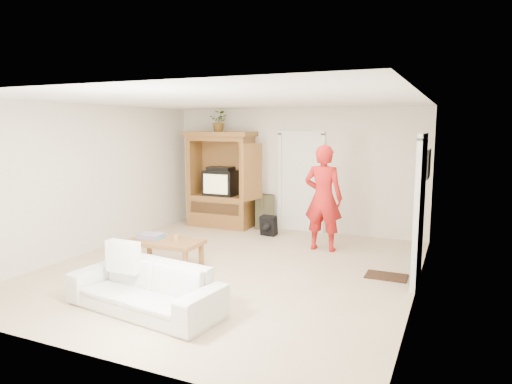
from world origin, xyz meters
TOP-DOWN VIEW (x-y plane):
  - floor at (0.00, 0.00)m, footprint 6.00×6.00m
  - ceiling at (0.00, 0.00)m, footprint 6.00×6.00m
  - wall_back at (0.00, 3.00)m, footprint 5.50×0.00m
  - wall_front at (0.00, -3.00)m, footprint 5.50×0.00m
  - wall_left at (-2.75, 0.00)m, footprint 0.00×6.00m
  - wall_right at (2.75, 0.00)m, footprint 0.00×6.00m
  - armoire at (-1.58, 2.66)m, footprint 1.82×1.14m
  - door_back at (0.15, 2.97)m, footprint 0.85×0.05m
  - doorway_right at (2.73, 0.60)m, footprint 0.05×0.90m
  - framed_picture at (2.73, 1.90)m, footprint 0.03×0.60m
  - doormat at (2.30, 0.60)m, footprint 0.60×0.40m
  - plant at (-1.60, 2.63)m, footprint 0.42×0.37m
  - man at (1.01, 1.67)m, footprint 0.70×0.46m
  - sofa at (-0.19, -1.88)m, footprint 2.07×1.03m
  - coffee_table at (-0.99, -0.31)m, footprint 1.16×0.65m
  - towel at (-1.28, -0.31)m, footprint 0.40×0.30m
  - candle at (-0.83, -0.25)m, footprint 0.08×0.08m
  - backpack_black at (-0.29, 2.26)m, footprint 0.34×0.22m
  - backpack_olive at (-0.63, 2.85)m, footprint 0.47×0.41m

SIDE VIEW (x-z plane):
  - floor at x=0.00m, z-range 0.00..0.00m
  - doormat at x=2.30m, z-range 0.00..0.02m
  - backpack_black at x=-0.29m, z-range 0.00..0.39m
  - sofa at x=-0.19m, z-range 0.00..0.58m
  - coffee_table at x=-0.99m, z-range 0.16..0.58m
  - backpack_olive at x=-0.63m, z-range 0.00..0.74m
  - towel at x=-1.28m, z-range 0.43..0.51m
  - candle at x=-0.83m, z-range 0.43..0.53m
  - armoire at x=-1.58m, z-range -0.14..1.96m
  - man at x=1.01m, z-range 0.00..1.90m
  - door_back at x=0.15m, z-range 0.00..2.04m
  - doorway_right at x=2.73m, z-range 0.00..2.04m
  - wall_back at x=0.00m, z-range -1.45..4.05m
  - wall_front at x=0.00m, z-range -1.45..4.05m
  - wall_left at x=-2.75m, z-range -1.70..4.30m
  - wall_right at x=2.75m, z-range -1.70..4.30m
  - framed_picture at x=2.73m, z-range 1.36..1.84m
  - plant at x=-1.60m, z-range 2.10..2.54m
  - ceiling at x=0.00m, z-range 2.60..2.60m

